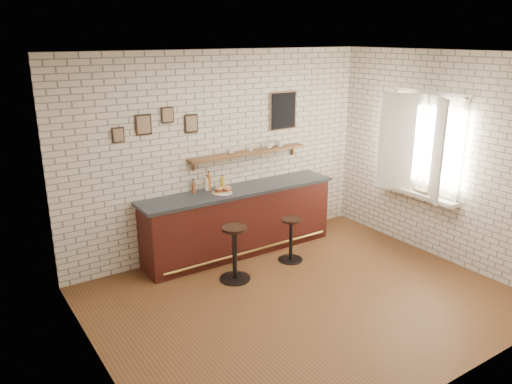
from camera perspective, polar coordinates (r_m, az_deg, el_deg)
ground at (r=6.45m, az=5.44°, el=-12.16°), size 5.00×5.00×0.00m
bar_counter at (r=7.55m, az=-1.91°, el=-3.28°), size 3.10×0.65×1.01m
sandwich_plate at (r=7.20m, az=-3.86°, el=-0.06°), size 0.28×0.28×0.01m
ciabatta_sandwich at (r=7.19m, az=-3.79°, el=0.32°), size 0.26×0.18×0.08m
potato_chips at (r=7.19m, az=-4.00°, el=-0.03°), size 0.25×0.20×0.00m
bitters_bottle_brown at (r=7.23m, az=-7.15°, el=0.56°), size 0.06×0.06×0.21m
bitters_bottle_white at (r=7.32m, az=-5.65°, el=0.91°), size 0.06×0.06×0.23m
bitters_bottle_amber at (r=7.33m, az=-5.42°, el=1.11°), size 0.07×0.07×0.28m
condiment_bottle_yellow at (r=7.45m, az=-3.85°, el=1.14°), size 0.06×0.06×0.19m
bar_stool_left at (r=6.74m, az=-2.45°, el=-6.83°), size 0.43×0.43×0.77m
bar_stool_right at (r=7.33m, az=4.01°, el=-5.28°), size 0.38×0.38×0.66m
wall_shelf at (r=7.58m, az=-0.89°, el=4.50°), size 2.00×0.18×0.18m
shelf_cup_a at (r=7.41m, az=-2.93°, el=4.69°), size 0.15×0.15×0.09m
shelf_cup_b at (r=7.59m, az=-0.61°, el=5.02°), size 0.13×0.13×0.09m
shelf_cup_c at (r=7.77m, az=1.48°, el=5.34°), size 0.12×0.12×0.09m
shelf_cup_d at (r=7.89m, az=2.76°, el=5.55°), size 0.14×0.14×0.10m
back_wall_decor at (r=7.45m, az=-2.37°, el=8.70°), size 2.96×0.02×0.56m
window_sill at (r=7.90m, az=17.96°, el=-0.19°), size 0.20×1.35×0.06m
casement_window at (r=7.68m, az=18.28°, el=5.09°), size 0.40×1.30×1.56m
book_lower at (r=7.84m, az=18.15°, el=-0.02°), size 0.21×0.25×0.02m
book_upper at (r=7.85m, az=18.06°, el=0.15°), size 0.23×0.28×0.02m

